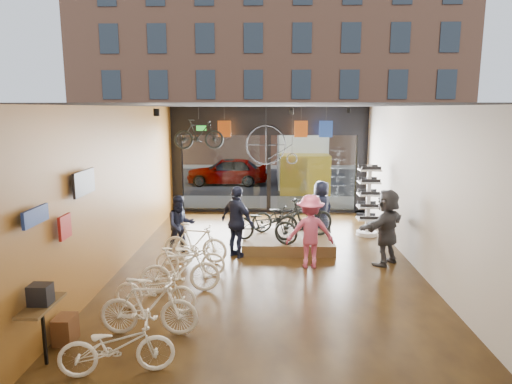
{
  "coord_description": "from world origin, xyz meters",
  "views": [
    {
      "loc": [
        0.01,
        -10.36,
        3.75
      ],
      "look_at": [
        -0.33,
        1.4,
        1.58
      ],
      "focal_mm": 32.0,
      "sensor_mm": 36.0,
      "label": 1
    }
  ],
  "objects_px": {
    "floor_bike_1": "(149,307)",
    "penny_farthing": "(274,146)",
    "display_platform": "(288,242)",
    "customer_3": "(310,231)",
    "box_truck": "(302,161)",
    "floor_bike_5": "(195,243)",
    "customer_5": "(387,227)",
    "street_car": "(227,171)",
    "sunglasses_rack": "(368,200)",
    "floor_bike_2": "(155,290)",
    "display_bike_mid": "(304,218)",
    "customer_2": "(237,222)",
    "floor_bike_4": "(190,257)",
    "customer_1": "(181,225)",
    "customer_4": "(321,209)",
    "display_bike_right": "(282,216)",
    "hung_bike": "(199,134)",
    "display_bike_left": "(264,224)",
    "floor_bike_0": "(117,346)",
    "floor_bike_3": "(180,270)"
  },
  "relations": [
    {
      "from": "floor_bike_1",
      "to": "penny_farthing",
      "type": "height_order",
      "value": "penny_farthing"
    },
    {
      "from": "display_platform",
      "to": "customer_3",
      "type": "xyz_separation_m",
      "value": [
        0.46,
        -1.54,
        0.73
      ]
    },
    {
      "from": "box_truck",
      "to": "floor_bike_1",
      "type": "height_order",
      "value": "box_truck"
    },
    {
      "from": "floor_bike_5",
      "to": "customer_5",
      "type": "xyz_separation_m",
      "value": [
        4.66,
        -0.01,
        0.44
      ]
    },
    {
      "from": "customer_3",
      "to": "penny_farthing",
      "type": "distance_m",
      "value": 5.03
    },
    {
      "from": "street_car",
      "to": "sunglasses_rack",
      "type": "distance_m",
      "value": 10.37
    },
    {
      "from": "floor_bike_2",
      "to": "customer_5",
      "type": "bearing_deg",
      "value": -53.26
    },
    {
      "from": "display_bike_mid",
      "to": "penny_farthing",
      "type": "bearing_deg",
      "value": -15.08
    },
    {
      "from": "customer_2",
      "to": "box_truck",
      "type": "bearing_deg",
      "value": -61.45
    },
    {
      "from": "display_platform",
      "to": "floor_bike_5",
      "type": "bearing_deg",
      "value": -151.74
    },
    {
      "from": "floor_bike_4",
      "to": "customer_1",
      "type": "relative_size",
      "value": 1.03
    },
    {
      "from": "box_truck",
      "to": "customer_4",
      "type": "height_order",
      "value": "box_truck"
    },
    {
      "from": "penny_farthing",
      "to": "display_bike_right",
      "type": "bearing_deg",
      "value": -85.64
    },
    {
      "from": "customer_2",
      "to": "hung_bike",
      "type": "bearing_deg",
      "value": -25.49
    },
    {
      "from": "box_truck",
      "to": "floor_bike_5",
      "type": "distance_m",
      "value": 11.16
    },
    {
      "from": "sunglasses_rack",
      "to": "display_platform",
      "type": "bearing_deg",
      "value": -169.18
    },
    {
      "from": "customer_1",
      "to": "hung_bike",
      "type": "height_order",
      "value": "hung_bike"
    },
    {
      "from": "display_bike_left",
      "to": "customer_5",
      "type": "relative_size",
      "value": 0.99
    },
    {
      "from": "sunglasses_rack",
      "to": "penny_farthing",
      "type": "height_order",
      "value": "penny_farthing"
    },
    {
      "from": "floor_bike_4",
      "to": "customer_4",
      "type": "bearing_deg",
      "value": -42.25
    },
    {
      "from": "floor_bike_2",
      "to": "display_bike_mid",
      "type": "bearing_deg",
      "value": -30.5
    },
    {
      "from": "street_car",
      "to": "customer_3",
      "type": "xyz_separation_m",
      "value": [
        3.06,
        -11.91,
        0.2
      ]
    },
    {
      "from": "customer_1",
      "to": "floor_bike_5",
      "type": "bearing_deg",
      "value": -77.01
    },
    {
      "from": "sunglasses_rack",
      "to": "penny_farthing",
      "type": "relative_size",
      "value": 1.28
    },
    {
      "from": "street_car",
      "to": "floor_bike_4",
      "type": "bearing_deg",
      "value": 1.37
    },
    {
      "from": "display_bike_mid",
      "to": "sunglasses_rack",
      "type": "xyz_separation_m",
      "value": [
        1.99,
        1.42,
        0.22
      ]
    },
    {
      "from": "floor_bike_0",
      "to": "penny_farthing",
      "type": "bearing_deg",
      "value": -25.42
    },
    {
      "from": "display_bike_right",
      "to": "customer_4",
      "type": "bearing_deg",
      "value": -75.42
    },
    {
      "from": "street_car",
      "to": "customer_1",
      "type": "bearing_deg",
      "value": -1.03
    },
    {
      "from": "customer_3",
      "to": "penny_farthing",
      "type": "height_order",
      "value": "penny_farthing"
    },
    {
      "from": "floor_bike_3",
      "to": "display_bike_right",
      "type": "bearing_deg",
      "value": -41.93
    },
    {
      "from": "floor_bike_0",
      "to": "customer_4",
      "type": "height_order",
      "value": "customer_4"
    },
    {
      "from": "customer_1",
      "to": "sunglasses_rack",
      "type": "xyz_separation_m",
      "value": [
        5.22,
        1.95,
        0.28
      ]
    },
    {
      "from": "customer_1",
      "to": "customer_3",
      "type": "relative_size",
      "value": 0.88
    },
    {
      "from": "street_car",
      "to": "floor_bike_1",
      "type": "relative_size",
      "value": 2.41
    },
    {
      "from": "customer_4",
      "to": "floor_bike_5",
      "type": "bearing_deg",
      "value": 1.83
    },
    {
      "from": "street_car",
      "to": "display_bike_left",
      "type": "xyz_separation_m",
      "value": [
        1.96,
        -10.87,
        0.1
      ]
    },
    {
      "from": "floor_bike_3",
      "to": "customer_2",
      "type": "relative_size",
      "value": 0.89
    },
    {
      "from": "street_car",
      "to": "hung_bike",
      "type": "distance_m",
      "value": 8.12
    },
    {
      "from": "floor_bike_4",
      "to": "customer_5",
      "type": "xyz_separation_m",
      "value": [
        4.63,
        0.87,
        0.51
      ]
    },
    {
      "from": "display_bike_mid",
      "to": "floor_bike_0",
      "type": "bearing_deg",
      "value": 123.93
    },
    {
      "from": "customer_1",
      "to": "penny_farthing",
      "type": "xyz_separation_m",
      "value": [
        2.44,
        3.8,
        1.72
      ]
    },
    {
      "from": "floor_bike_3",
      "to": "customer_3",
      "type": "distance_m",
      "value": 3.25
    },
    {
      "from": "floor_bike_2",
      "to": "display_bike_mid",
      "type": "distance_m",
      "value": 4.99
    },
    {
      "from": "floor_bike_1",
      "to": "hung_bike",
      "type": "xyz_separation_m",
      "value": [
        -0.25,
        7.52,
        2.43
      ]
    },
    {
      "from": "street_car",
      "to": "floor_bike_4",
      "type": "relative_size",
      "value": 2.48
    },
    {
      "from": "display_bike_left",
      "to": "display_bike_right",
      "type": "relative_size",
      "value": 1.07
    },
    {
      "from": "box_truck",
      "to": "display_bike_left",
      "type": "height_order",
      "value": "box_truck"
    },
    {
      "from": "floor_bike_0",
      "to": "display_platform",
      "type": "relative_size",
      "value": 0.67
    },
    {
      "from": "customer_1",
      "to": "customer_2",
      "type": "height_order",
      "value": "customer_2"
    }
  ]
}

